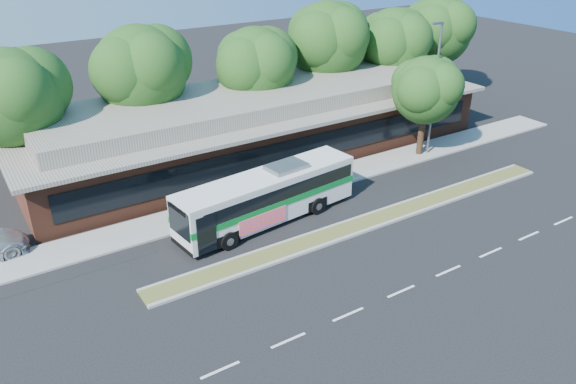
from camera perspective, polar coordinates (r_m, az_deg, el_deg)
name	(u,v)px	position (r m, az deg, el deg)	size (l,w,h in m)	color
ground	(379,226)	(30.79, 9.20, -3.48)	(120.00, 120.00, 0.00)	black
median_strip	(372,221)	(31.13, 8.49, -2.90)	(26.00, 1.10, 0.15)	#535B26
sidewalk	(311,183)	(35.18, 2.40, 0.95)	(44.00, 2.60, 0.12)	gray
plaza_building	(258,122)	(39.56, -3.02, 7.12)	(33.20, 11.20, 4.45)	#53281A
lamp_post	(434,86)	(39.19, 14.65, 10.37)	(0.93, 0.18, 9.07)	slate
tree_bg_a	(18,95)	(36.12, -25.78, 8.88)	(6.47, 5.80, 8.63)	black
tree_bg_b	(146,68)	(38.66, -14.25, 12.12)	(6.69, 6.00, 9.00)	black
tree_bg_c	(259,64)	(41.04, -2.92, 12.88)	(6.24, 5.60, 8.26)	black
tree_bg_d	(331,39)	(45.48, 4.38, 15.24)	(6.91, 6.20, 9.37)	black
tree_bg_e	(396,42)	(48.62, 10.95, 14.77)	(6.47, 5.80, 8.50)	black
tree_bg_f	(440,29)	(53.47, 15.16, 15.73)	(6.69, 6.00, 8.92)	black
transit_bus	(268,193)	(30.22, -2.06, -0.12)	(10.91, 3.53, 3.01)	silver
sidewalk_tree	(428,88)	(39.27, 14.08, 10.25)	(5.02, 4.51, 6.91)	black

